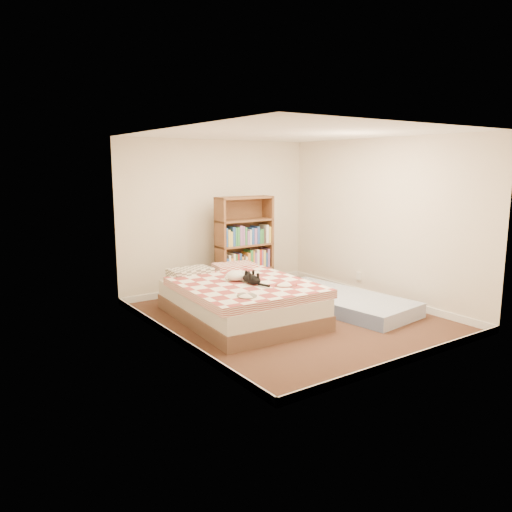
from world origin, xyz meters
TOP-DOWN VIEW (x-y plane):
  - room at (0.00, 0.00)m, footprint 3.51×4.01m
  - bed at (-0.60, 0.42)m, footprint 1.75×2.32m
  - bookshelf at (0.22, 1.54)m, footprint 0.96×0.33m
  - floor_mattress at (0.91, 0.00)m, footprint 1.30×2.38m
  - black_cat at (-0.56, 0.18)m, footprint 0.27×0.61m
  - white_dog at (-0.64, 0.41)m, footprint 0.31×0.33m

SIDE VIEW (x-z plane):
  - floor_mattress at x=0.91m, z-range 0.00..0.20m
  - bed at x=-0.60m, z-range -0.03..0.57m
  - bookshelf at x=0.22m, z-range -0.22..1.38m
  - black_cat at x=-0.56m, z-range 0.53..0.66m
  - white_dog at x=-0.64m, z-range 0.54..0.67m
  - room at x=0.00m, z-range -0.06..2.45m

